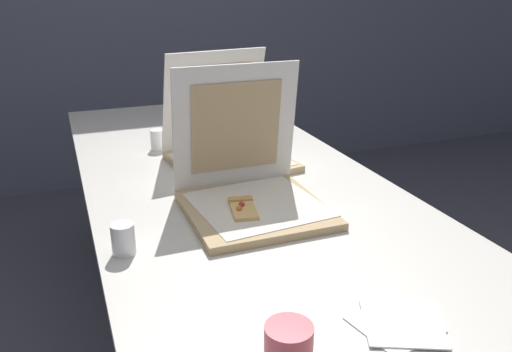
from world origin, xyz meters
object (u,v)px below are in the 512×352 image
Objects in this scene: cup_white_far at (158,140)px; cup_printed_front at (289,350)px; table at (232,191)px; cup_white_near_left at (123,239)px; pizza_box_front at (251,190)px; pizza_box_middle at (227,147)px; napkin_pile at (399,324)px.

cup_printed_front is at bearing -91.54° from cup_white_far.
table is 0.55m from cup_white_near_left.
cup_white_near_left reaches higher than table.
pizza_box_front is 0.93× the size of pizza_box_middle.
pizza_box_middle is at bearing 81.63° from pizza_box_front.
pizza_box_front is 0.59m from napkin_pile.
pizza_box_middle is (0.06, 0.39, -0.00)m from pizza_box_front.
pizza_box_middle is 5.47× the size of cup_white_near_left.
cup_printed_front is at bearing -109.98° from pizza_box_middle.
pizza_box_front reaches higher than cup_white_far.
cup_white_near_left is (-0.42, -0.52, -0.02)m from pizza_box_middle.
table is 5.69× the size of pizza_box_front.
pizza_box_front is 0.40m from pizza_box_middle.
pizza_box_front is 0.63m from cup_white_far.
table is 0.89m from cup_printed_front.
table is 5.31× the size of pizza_box_middle.
napkin_pile is at bearing -80.24° from cup_white_far.
cup_white_far is at bearing 99.76° from napkin_pile.
cup_printed_front is (0.19, -0.49, 0.01)m from cup_white_near_left.
cup_white_near_left is 0.53m from cup_printed_front.
napkin_pile is at bearing 9.02° from cup_printed_front.
pizza_box_middle reaches higher than cup_white_far.
pizza_box_middle reaches higher than table.
table is 0.18m from pizza_box_middle.
cup_printed_front is at bearing -68.51° from cup_white_near_left.
table is 29.03× the size of cup_white_near_left.
pizza_box_front reaches higher than napkin_pile.
cup_printed_front is (-0.23, -1.01, -0.01)m from pizza_box_middle.
cup_printed_front is (-0.03, -1.24, 0.01)m from cup_white_far.
cup_white_near_left is 1.00× the size of cup_white_far.
cup_printed_front is (-0.19, -0.87, 0.09)m from table.
cup_white_far is (0.23, 0.75, 0.00)m from cup_white_near_left.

